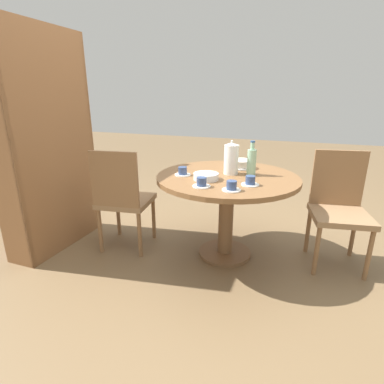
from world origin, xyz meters
The scene contains 13 objects.
ground_plane centered at (0.00, 0.00, 0.00)m, with size 14.00×14.00×0.00m, color brown.
dining_table centered at (0.00, 0.00, 0.57)m, with size 1.13×1.13×0.70m.
chair_a centered at (-0.20, 0.86, 0.48)m, with size 0.48×0.48×0.90m.
chair_b centered at (0.21, -0.85, 0.48)m, with size 0.49×0.49×0.90m.
bookshelf centered at (-0.32, 1.48, 0.89)m, with size 0.88×0.28×1.83m.
coffee_pot centered at (0.06, -0.01, 0.83)m, with size 0.12×0.12×0.27m.
water_bottle centered at (0.08, -0.17, 0.81)m, with size 0.07×0.07×0.27m.
cake_main centered at (0.29, -0.04, 0.74)m, with size 0.23×0.23×0.07m.
cup_a centered at (-0.20, -0.21, 0.73)m, with size 0.13×0.13×0.07m.
cup_b centered at (-0.12, 0.34, 0.73)m, with size 0.13×0.13×0.07m.
cup_c centered at (-0.36, 0.10, 0.73)m, with size 0.13×0.13×0.07m.
cup_d centered at (-0.37, -0.12, 0.73)m, with size 0.13×0.13×0.07m.
plate_stack centered at (-0.17, 0.12, 0.73)m, with size 0.19×0.19×0.05m.
Camera 1 is at (-2.25, -0.54, 1.32)m, focal length 28.00 mm.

